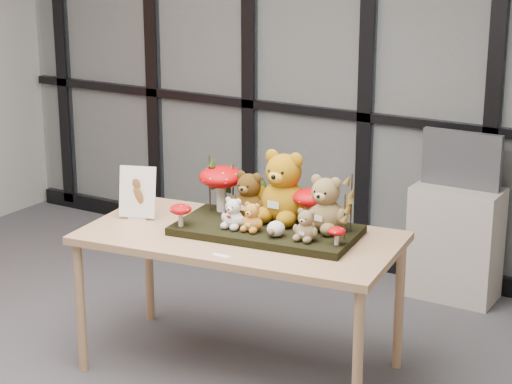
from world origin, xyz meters
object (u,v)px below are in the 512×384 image
Objects in this scene: mushroom_back_left at (222,187)px; cabinet at (455,243)px; bear_small_yellow at (252,215)px; monitor at (462,160)px; bear_pooh_yellow at (284,183)px; sign_holder at (137,195)px; diorama_tray at (266,230)px; bear_brown_medium at (249,193)px; bear_beige_small at (306,223)px; display_table at (240,246)px; mushroom_back_right at (311,206)px; plush_cream_hedgehog at (276,228)px; bear_white_bow at (233,211)px; mushroom_front_left at (181,214)px; mushroom_front_right at (337,235)px; bear_tan_back at (326,200)px.

cabinet is at bearing 57.50° from mushroom_back_left.
monitor is (0.54, 1.57, 0.02)m from bear_small_yellow.
bear_pooh_yellow reaches higher than sign_holder.
diorama_tray is 0.23m from bear_brown_medium.
bear_beige_small is 0.64m from mushroom_back_left.
bear_beige_small is (0.38, -0.00, 0.19)m from display_table.
mushroom_back_right is at bearing -9.28° from bear_pooh_yellow.
bear_small_yellow is at bearing -109.49° from bear_pooh_yellow.
mushroom_back_right reaches higher than plush_cream_hedgehog.
bear_white_bow is (-0.13, -0.10, 0.11)m from diorama_tray.
bear_white_bow is 2.02× the size of plush_cream_hedgehog.
bear_small_yellow is at bearing 18.73° from mushroom_front_left.
bear_brown_medium is at bearing 146.38° from diorama_tray.
bear_pooh_yellow is 0.57× the size of cabinet.
mushroom_back_right is at bearing -103.63° from monitor.
mushroom_back_left reaches higher than diorama_tray.
mushroom_back_left is (-0.34, 0.11, 0.16)m from diorama_tray.
display_table is 17.21× the size of mushroom_front_right.
bear_brown_medium is at bearing -115.38° from monitor.
bear_brown_medium reaches higher than diorama_tray.
display_table is at bearing 165.09° from plush_cream_hedgehog.
mushroom_front_right is (0.81, 0.16, -0.01)m from mushroom_front_left.
bear_beige_small is 0.16m from mushroom_front_right.
monitor is at bearing 90.00° from cabinet.
bear_beige_small is 0.81× the size of mushroom_back_right.
sign_holder is at bearing -127.62° from monitor.
diorama_tray is 0.14m from bear_small_yellow.
bear_tan_back is 0.11m from mushroom_back_right.
bear_small_yellow is 0.94× the size of bear_white_bow.
plush_cream_hedgehog is at bearing -107.23° from mushroom_back_right.
mushroom_front_left is (-0.36, -0.12, -0.02)m from bear_small_yellow.
bear_white_bow reaches higher than bear_small_yellow.
mushroom_back_right is 2.19× the size of mushroom_front_right.
mushroom_front_right is (0.15, -0.17, -0.11)m from bear_tan_back.
mushroom_front_left is (-0.65, -0.14, -0.02)m from bear_beige_small.
mushroom_back_left reaches higher than cabinet.
bear_pooh_yellow is at bearing 4.37° from mushroom_back_left.
monitor is (0.23, 1.37, -0.06)m from bear_tan_back.
bear_white_bow is at bearing -175.58° from mushroom_front_right.
mushroom_back_left is at bearing 134.30° from display_table.
mushroom_front_left is (-0.25, -0.11, -0.02)m from bear_white_bow.
cabinet is (0.65, 1.56, -0.52)m from bear_white_bow.
bear_white_bow is 1.70m from monitor.
bear_tan_back is at bearing 17.32° from display_table.
diorama_tray is 0.30m from bear_beige_small.
bear_tan_back is 1.78× the size of bear_white_bow.
bear_white_bow is (-0.02, -0.03, 0.19)m from display_table.
cabinet is at bearing 62.25° from bear_pooh_yellow.
mushroom_front_left is at bearing -168.58° from bear_small_yellow.
bear_pooh_yellow is (0.02, 0.13, 0.23)m from diorama_tray.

